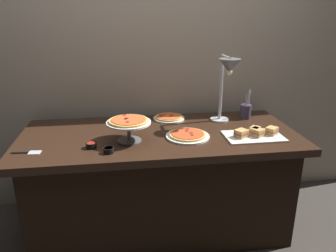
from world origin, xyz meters
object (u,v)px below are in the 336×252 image
at_px(sauce_cup_far, 91,145).
at_px(sauce_cup_near, 109,150).
at_px(pizza_plate_center, 169,118).
at_px(utensil_holder, 246,111).
at_px(pizza_plate_raised_stand, 129,124).
at_px(serving_spatula, 28,153).
at_px(sandwich_platter, 255,134).
at_px(heat_lamp, 228,73).
at_px(pizza_plate_front, 188,135).

bearing_deg(sauce_cup_far, sauce_cup_near, -39.96).
xyz_separation_m(pizza_plate_center, utensil_holder, (0.60, -0.06, 0.05)).
bearing_deg(pizza_plate_raised_stand, sauce_cup_near, -126.62).
xyz_separation_m(sauce_cup_far, serving_spatula, (-0.37, -0.02, -0.02)).
bearing_deg(pizza_plate_center, sandwich_platter, -41.37).
bearing_deg(sandwich_platter, sauce_cup_near, -172.55).
bearing_deg(serving_spatula, heat_lamp, 13.05).
xyz_separation_m(pizza_plate_front, utensil_holder, (0.53, 0.33, 0.05)).
bearing_deg(sandwich_platter, utensil_holder, 78.07).
relative_size(heat_lamp, pizza_plate_raised_stand, 1.76).
distance_m(pizza_plate_center, sauce_cup_near, 0.73).
distance_m(heat_lamp, utensil_holder, 0.42).
bearing_deg(sauce_cup_near, pizza_plate_raised_stand, 53.38).
distance_m(sauce_cup_far, utensil_holder, 1.23).
bearing_deg(serving_spatula, sandwich_platter, 2.37).
xyz_separation_m(pizza_plate_center, sauce_cup_far, (-0.56, -0.49, 0.01)).
bearing_deg(pizza_plate_front, pizza_plate_center, 99.81).
xyz_separation_m(heat_lamp, sauce_cup_near, (-0.83, -0.37, -0.37)).
bearing_deg(pizza_plate_raised_stand, sauce_cup_far, -160.99).
relative_size(pizza_plate_front, utensil_holder, 1.27).
bearing_deg(pizza_plate_front, heat_lamp, 30.49).
xyz_separation_m(heat_lamp, utensil_holder, (0.21, 0.15, -0.33)).
relative_size(sauce_cup_far, utensil_holder, 0.28).
relative_size(pizza_plate_front, sauce_cup_near, 4.61).
distance_m(sandwich_platter, sauce_cup_far, 1.07).
height_order(heat_lamp, sauce_cup_near, heat_lamp).
relative_size(sauce_cup_far, serving_spatula, 0.38).
height_order(sauce_cup_near, utensil_holder, utensil_holder).
distance_m(pizza_plate_raised_stand, sauce_cup_far, 0.27).
bearing_deg(sauce_cup_far, utensil_holder, 20.30).
height_order(utensil_holder, serving_spatula, utensil_holder).
distance_m(sandwich_platter, serving_spatula, 1.44).
height_order(heat_lamp, utensil_holder, heat_lamp).
distance_m(sauce_cup_far, serving_spatula, 0.37).
height_order(sauce_cup_far, serving_spatula, sauce_cup_far).
bearing_deg(pizza_plate_center, serving_spatula, -151.05).
bearing_deg(sauce_cup_near, utensil_holder, 26.33).
relative_size(pizza_plate_front, pizza_plate_center, 1.22).
height_order(heat_lamp, pizza_plate_center, heat_lamp).
height_order(sauce_cup_near, sauce_cup_far, same).
bearing_deg(heat_lamp, utensil_holder, 34.50).
distance_m(pizza_plate_front, sandwich_platter, 0.45).
relative_size(sandwich_platter, serving_spatula, 2.23).
relative_size(pizza_plate_center, pizza_plate_raised_stand, 0.84).
height_order(pizza_plate_front, sauce_cup_far, sauce_cup_far).
bearing_deg(serving_spatula, pizza_plate_front, 6.78).
bearing_deg(pizza_plate_front, utensil_holder, 32.16).
distance_m(pizza_plate_center, serving_spatula, 1.06).
bearing_deg(heat_lamp, serving_spatula, -166.95).
distance_m(pizza_plate_front, sauce_cup_far, 0.63).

